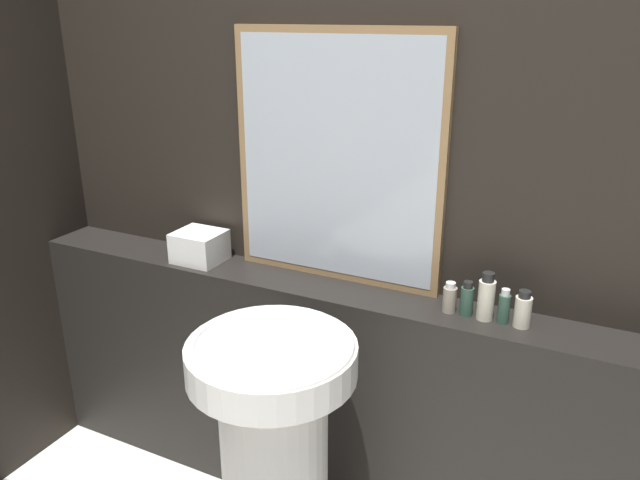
% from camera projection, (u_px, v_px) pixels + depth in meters
% --- Properties ---
extents(wall_back, '(8.00, 0.06, 2.50)m').
position_uv_depth(wall_back, '(347.00, 186.00, 2.18)').
color(wall_back, black).
rests_on(wall_back, ground_plane).
extents(vanity_counter, '(2.51, 0.22, 0.92)m').
position_uv_depth(vanity_counter, '(329.00, 399.00, 2.34)').
color(vanity_counter, black).
rests_on(vanity_counter, ground_plane).
extents(pedestal_sink, '(0.51, 0.51, 0.93)m').
position_uv_depth(pedestal_sink, '(275.00, 454.00, 1.94)').
color(pedestal_sink, white).
rests_on(pedestal_sink, ground_plane).
extents(mirror, '(0.76, 0.03, 0.86)m').
position_uv_depth(mirror, '(337.00, 160.00, 2.11)').
color(mirror, '#937047').
rests_on(mirror, vanity_counter).
extents(towel_stack, '(0.18, 0.16, 0.12)m').
position_uv_depth(towel_stack, '(200.00, 246.00, 2.39)').
color(towel_stack, white).
rests_on(towel_stack, vanity_counter).
extents(shampoo_bottle, '(0.04, 0.04, 0.10)m').
position_uv_depth(shampoo_bottle, '(450.00, 298.00, 1.98)').
color(shampoo_bottle, gray).
rests_on(shampoo_bottle, vanity_counter).
extents(conditioner_bottle, '(0.04, 0.04, 0.11)m').
position_uv_depth(conditioner_bottle, '(467.00, 300.00, 1.96)').
color(conditioner_bottle, '#2D4C3D').
rests_on(conditioner_bottle, vanity_counter).
extents(lotion_bottle, '(0.05, 0.05, 0.16)m').
position_uv_depth(lotion_bottle, '(486.00, 298.00, 1.93)').
color(lotion_bottle, beige).
rests_on(lotion_bottle, vanity_counter).
extents(body_wash_bottle, '(0.04, 0.04, 0.11)m').
position_uv_depth(body_wash_bottle, '(504.00, 307.00, 1.91)').
color(body_wash_bottle, '#2D4C3D').
rests_on(body_wash_bottle, vanity_counter).
extents(hand_soap_bottle, '(0.05, 0.05, 0.12)m').
position_uv_depth(hand_soap_bottle, '(523.00, 310.00, 1.89)').
color(hand_soap_bottle, beige).
rests_on(hand_soap_bottle, vanity_counter).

